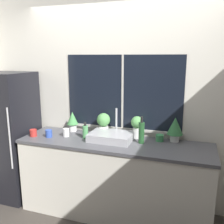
# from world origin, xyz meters

# --- Properties ---
(wall_back) EXTENTS (8.00, 0.09, 2.70)m
(wall_back) POSITION_xyz_m (0.00, 0.68, 1.35)
(wall_back) COLOR silver
(wall_back) RESTS_ON ground_plane
(wall_left) EXTENTS (0.06, 7.00, 2.70)m
(wall_left) POSITION_xyz_m (-2.06, 1.50, 1.35)
(wall_left) COLOR silver
(wall_left) RESTS_ON ground_plane
(counter) EXTENTS (2.23, 0.63, 0.91)m
(counter) POSITION_xyz_m (0.00, 0.31, 0.46)
(counter) COLOR silver
(counter) RESTS_ON ground_plane
(refrigerator) EXTENTS (0.62, 0.62, 1.68)m
(refrigerator) POSITION_xyz_m (-1.47, 0.30, 0.84)
(refrigerator) COLOR black
(refrigerator) RESTS_ON ground_plane
(sink) EXTENTS (0.49, 0.40, 0.34)m
(sink) POSITION_xyz_m (-0.05, 0.34, 0.96)
(sink) COLOR #ADADB2
(sink) RESTS_ON counter
(potted_plant_far_left) EXTENTS (0.15, 0.15, 0.26)m
(potted_plant_far_left) POSITION_xyz_m (-0.65, 0.54, 1.06)
(potted_plant_far_left) COLOR white
(potted_plant_far_left) RESTS_ON counter
(potted_plant_center_left) EXTENTS (0.17, 0.17, 0.27)m
(potted_plant_center_left) POSITION_xyz_m (-0.22, 0.54, 1.07)
(potted_plant_center_left) COLOR white
(potted_plant_center_left) RESTS_ON counter
(potted_plant_center_right) EXTENTS (0.14, 0.14, 0.26)m
(potted_plant_center_right) POSITION_xyz_m (0.21, 0.54, 1.07)
(potted_plant_center_right) COLOR white
(potted_plant_center_right) RESTS_ON counter
(potted_plant_far_right) EXTENTS (0.18, 0.18, 0.29)m
(potted_plant_far_right) POSITION_xyz_m (0.66, 0.54, 1.08)
(potted_plant_far_right) COLOR white
(potted_plant_far_right) RESTS_ON counter
(soap_bottle) EXTENTS (0.07, 0.07, 0.20)m
(soap_bottle) POSITION_xyz_m (-0.37, 0.32, 1.00)
(soap_bottle) COLOR #519E5B
(soap_bottle) RESTS_ON counter
(bottle_tall) EXTENTS (0.06, 0.06, 0.31)m
(bottle_tall) POSITION_xyz_m (0.31, 0.36, 1.04)
(bottle_tall) COLOR #235128
(bottle_tall) RESTS_ON counter
(mug_blue) EXTENTS (0.08, 0.08, 0.09)m
(mug_blue) POSITION_xyz_m (-0.81, 0.22, 0.96)
(mug_blue) COLOR #3351AD
(mug_blue) RESTS_ON counter
(mug_red) EXTENTS (0.09, 0.09, 0.09)m
(mug_red) POSITION_xyz_m (-1.01, 0.19, 0.96)
(mug_red) COLOR #B72D28
(mug_red) RESTS_ON counter
(mug_white) EXTENTS (0.07, 0.07, 0.10)m
(mug_white) POSITION_xyz_m (-0.62, 0.31, 0.96)
(mug_white) COLOR white
(mug_white) RESTS_ON counter
(mug_green) EXTENTS (0.09, 0.09, 0.08)m
(mug_green) POSITION_xyz_m (0.49, 0.50, 0.95)
(mug_green) COLOR #38844C
(mug_green) RESTS_ON counter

